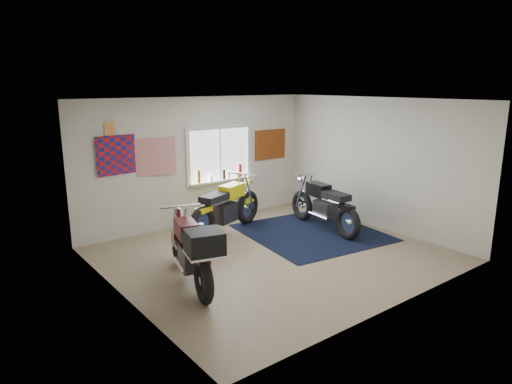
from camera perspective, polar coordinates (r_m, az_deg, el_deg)
ground at (r=8.20m, az=2.21°, el=-7.79°), size 5.50×5.50×0.00m
room_shell at (r=7.76m, az=2.32°, el=3.57°), size 5.50×5.50×5.50m
navy_rug at (r=9.39m, az=6.96°, el=-5.05°), size 2.82×2.91×0.01m
window_assembly at (r=10.06m, az=-4.58°, el=4.26°), size 1.66×0.17×1.26m
oil_bottles at (r=10.10m, az=-3.95°, el=2.35°), size 1.16×0.09×0.30m
flag_display at (r=8.90m, az=-17.87°, el=7.53°), size 1.60×0.10×1.17m
triumph_poster at (r=10.89m, az=1.80°, el=5.96°), size 0.90×0.03×0.70m
yellow_triumph at (r=9.18m, az=-3.79°, el=-2.13°), size 2.20×0.99×1.16m
black_chrome_bike at (r=9.52m, az=8.49°, el=-1.81°), size 0.66×2.17×1.11m
maroon_tourer at (r=6.82m, az=-7.94°, el=-7.31°), size 0.97×2.14×1.09m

